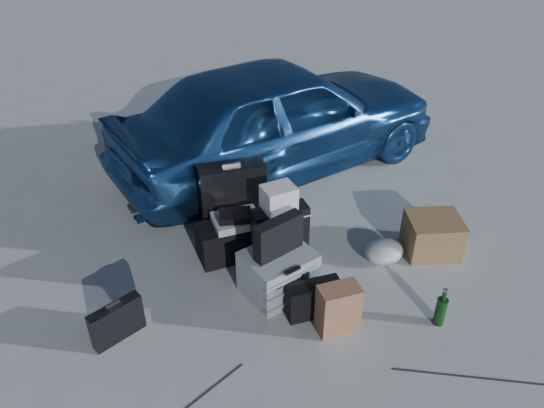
# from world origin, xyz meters

# --- Properties ---
(ground) EXTENTS (60.00, 60.00, 0.00)m
(ground) POSITION_xyz_m (0.00, 0.00, 0.00)
(ground) COLOR #AFAFAA
(ground) RESTS_ON ground
(car) EXTENTS (3.77, 1.84, 1.24)m
(car) POSITION_xyz_m (0.87, 2.10, 0.62)
(car) COLOR #265895
(car) RESTS_ON ground
(pelican_case) EXTENTS (0.58, 0.50, 0.38)m
(pelican_case) POSITION_xyz_m (-0.08, 0.32, 0.19)
(pelican_case) COLOR gray
(pelican_case) RESTS_ON ground
(laptop_bag) EXTENTS (0.43, 0.18, 0.31)m
(laptop_bag) POSITION_xyz_m (-0.08, 0.33, 0.54)
(laptop_bag) COLOR black
(laptop_bag) RESTS_ON pelican_case
(briefcase) EXTENTS (0.41, 0.20, 0.31)m
(briefcase) POSITION_xyz_m (-1.35, 0.42, 0.16)
(briefcase) COLOR black
(briefcase) RESTS_ON ground
(suitcase_left) EXTENTS (0.60, 0.31, 0.75)m
(suitcase_left) POSITION_xyz_m (-0.09, 1.16, 0.37)
(suitcase_left) COLOR black
(suitcase_left) RESTS_ON ground
(suitcase_right) EXTENTS (0.49, 0.22, 0.56)m
(suitcase_right) POSITION_xyz_m (0.10, 0.63, 0.28)
(suitcase_right) COLOR black
(suitcase_right) RESTS_ON ground
(white_carton) EXTENTS (0.26, 0.21, 0.21)m
(white_carton) POSITION_xyz_m (0.09, 0.63, 0.67)
(white_carton) COLOR silver
(white_carton) RESTS_ON suitcase_right
(duffel_bag) EXTENTS (0.70, 0.34, 0.34)m
(duffel_bag) POSITION_xyz_m (-0.18, 0.90, 0.17)
(duffel_bag) COLOR black
(duffel_bag) RESTS_ON ground
(flat_box_white) EXTENTS (0.43, 0.35, 0.07)m
(flat_box_white) POSITION_xyz_m (-0.18, 0.89, 0.37)
(flat_box_white) COLOR silver
(flat_box_white) RESTS_ON duffel_bag
(flat_box_black) EXTENTS (0.32, 0.28, 0.06)m
(flat_box_black) POSITION_xyz_m (-0.20, 0.87, 0.43)
(flat_box_black) COLOR black
(flat_box_black) RESTS_ON flat_box_white
(kraft_bag) EXTENTS (0.32, 0.22, 0.40)m
(kraft_bag) POSITION_xyz_m (0.11, -0.24, 0.20)
(kraft_bag) COLOR #925E3F
(kraft_bag) RESTS_ON ground
(cardboard_box) EXTENTS (0.58, 0.55, 0.34)m
(cardboard_box) POSITION_xyz_m (1.36, 0.14, 0.17)
(cardboard_box) COLOR brown
(cardboard_box) RESTS_ON ground
(plastic_bag) EXTENTS (0.34, 0.29, 0.19)m
(plastic_bag) POSITION_xyz_m (0.91, 0.23, 0.09)
(plastic_bag) COLOR silver
(plastic_bag) RESTS_ON ground
(messenger_bag) EXTENTS (0.44, 0.23, 0.29)m
(messenger_bag) POSITION_xyz_m (0.04, -0.03, 0.15)
(messenger_bag) COLOR black
(messenger_bag) RESTS_ON ground
(green_bottle) EXTENTS (0.09, 0.09, 0.33)m
(green_bottle) POSITION_xyz_m (0.83, -0.56, 0.16)
(green_bottle) COLOR black
(green_bottle) RESTS_ON ground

